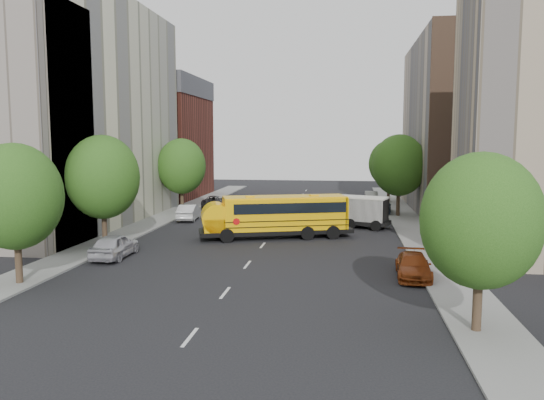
% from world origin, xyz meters
% --- Properties ---
extents(ground, '(120.00, 120.00, 0.00)m').
position_xyz_m(ground, '(0.00, 0.00, 0.00)').
color(ground, black).
rests_on(ground, ground).
extents(sidewalk_left, '(3.00, 80.00, 0.12)m').
position_xyz_m(sidewalk_left, '(-11.50, 5.00, 0.06)').
color(sidewalk_left, slate).
rests_on(sidewalk_left, ground).
extents(sidewalk_right, '(3.00, 80.00, 0.12)m').
position_xyz_m(sidewalk_right, '(11.50, 5.00, 0.06)').
color(sidewalk_right, slate).
rests_on(sidewalk_right, ground).
extents(lane_markings, '(0.15, 64.00, 0.01)m').
position_xyz_m(lane_markings, '(0.00, 10.00, 0.01)').
color(lane_markings, silver).
rests_on(lane_markings, ground).
extents(building_left_cream, '(10.00, 26.00, 20.00)m').
position_xyz_m(building_left_cream, '(-18.00, 6.00, 10.00)').
color(building_left_cream, beige).
rests_on(building_left_cream, ground).
extents(building_left_redbrick, '(10.00, 15.00, 13.00)m').
position_xyz_m(building_left_redbrick, '(-18.00, 28.00, 6.50)').
color(building_left_redbrick, maroon).
rests_on(building_left_redbrick, ground).
extents(building_left_near, '(10.00, 7.00, 17.00)m').
position_xyz_m(building_left_near, '(-18.00, -4.50, 8.50)').
color(building_left_near, tan).
rests_on(building_left_near, ground).
extents(building_right_far, '(10.00, 22.00, 18.00)m').
position_xyz_m(building_right_far, '(18.00, 20.00, 9.00)').
color(building_right_far, tan).
rests_on(building_right_far, ground).
extents(building_right_sidewall, '(10.10, 0.30, 18.00)m').
position_xyz_m(building_right_sidewall, '(18.00, 9.00, 9.00)').
color(building_right_sidewall, brown).
rests_on(building_right_sidewall, ground).
extents(street_tree_0, '(4.80, 4.80, 7.41)m').
position_xyz_m(street_tree_0, '(-11.00, -14.00, 4.64)').
color(street_tree_0, '#38281C').
rests_on(street_tree_0, ground).
extents(street_tree_1, '(5.12, 5.12, 7.90)m').
position_xyz_m(street_tree_1, '(-11.00, -4.00, 4.95)').
color(street_tree_1, '#38281C').
rests_on(street_tree_1, ground).
extents(street_tree_2, '(4.99, 4.99, 7.71)m').
position_xyz_m(street_tree_2, '(-11.00, 14.00, 4.83)').
color(street_tree_2, '#38281C').
rests_on(street_tree_2, ground).
extents(street_tree_3, '(4.61, 4.61, 7.11)m').
position_xyz_m(street_tree_3, '(11.00, -18.00, 4.45)').
color(street_tree_3, '#38281C').
rests_on(street_tree_3, ground).
extents(street_tree_4, '(5.25, 5.25, 8.10)m').
position_xyz_m(street_tree_4, '(11.00, 14.00, 5.08)').
color(street_tree_4, '#38281C').
rests_on(street_tree_4, ground).
extents(street_tree_5, '(4.86, 4.86, 7.51)m').
position_xyz_m(street_tree_5, '(11.00, 26.00, 4.70)').
color(street_tree_5, '#38281C').
rests_on(street_tree_5, ground).
extents(school_bus, '(11.99, 6.15, 3.32)m').
position_xyz_m(school_bus, '(0.47, 0.99, 1.85)').
color(school_bus, black).
rests_on(school_bus, ground).
extents(safari_truck, '(6.72, 4.11, 2.72)m').
position_xyz_m(safari_truck, '(6.50, 6.92, 1.44)').
color(safari_truck, black).
rests_on(safari_truck, ground).
extents(parked_car_0, '(1.99, 4.71, 1.59)m').
position_xyz_m(parked_car_0, '(-8.80, -7.27, 0.79)').
color(parked_car_0, '#AAA9AF').
rests_on(parked_car_0, ground).
extents(parked_car_1, '(2.01, 4.69, 1.50)m').
position_xyz_m(parked_car_1, '(-8.80, 9.10, 0.75)').
color(parked_car_1, silver).
rests_on(parked_car_1, ground).
extents(parked_car_2, '(2.16, 4.63, 1.28)m').
position_xyz_m(parked_car_2, '(-8.80, 19.03, 0.64)').
color(parked_car_2, black).
rests_on(parked_car_2, ground).
extents(parked_car_3, '(2.02, 4.55, 1.30)m').
position_xyz_m(parked_car_3, '(9.60, -9.66, 0.65)').
color(parked_car_3, maroon).
rests_on(parked_car_3, ground).
extents(parked_car_4, '(2.22, 4.70, 1.56)m').
position_xyz_m(parked_car_4, '(9.60, 16.25, 0.78)').
color(parked_car_4, '#33445A').
rests_on(parked_car_4, ground).
extents(parked_car_5, '(1.54, 4.27, 1.40)m').
position_xyz_m(parked_car_5, '(8.93, 25.20, 0.70)').
color(parked_car_5, '#9B9B96').
rests_on(parked_car_5, ground).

